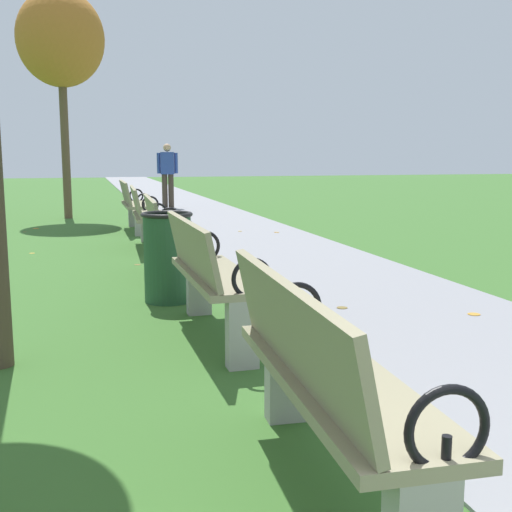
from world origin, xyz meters
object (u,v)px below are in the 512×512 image
Objects in this scene: park_bench_3 at (210,274)px; park_bench_6 at (134,204)px; park_bench_2 at (323,379)px; park_bench_4 at (166,234)px; park_bench_5 at (146,216)px; tree_3 at (61,40)px; pedestrian_walking at (168,172)px; trash_bin at (168,257)px.

park_bench_3 is 7.11m from park_bench_6.
park_bench_2 is 1.01× the size of park_bench_3.
park_bench_2 is 4.88m from park_bench_4.
park_bench_5 and park_bench_6 have the same top height.
tree_3 is at bearing 113.16° from park_bench_6.
park_bench_2 is 1.01× the size of park_bench_6.
park_bench_5 is at bearing -90.00° from park_bench_6.
park_bench_4 is at bearing -90.00° from park_bench_5.
park_bench_5 is (0.00, 2.31, 0.00)m from park_bench_4.
pedestrian_walking reaches higher than park_bench_4.
pedestrian_walking is at bearing 82.54° from trash_bin.
trash_bin is at bearing -91.45° from park_bench_6.
park_bench_4 is 1.01× the size of park_bench_6.
park_bench_5 is 1.00× the size of pedestrian_walking.
tree_3 reaches higher than park_bench_4.
park_bench_2 is 3.65m from trash_bin.
park_bench_4 is (-0.00, 4.88, 0.00)m from park_bench_2.
park_bench_5 is at bearing -99.97° from pedestrian_walking.
tree_3 is at bearing 96.85° from park_bench_3.
park_bench_5 is 2.26m from park_bench_6.
pedestrian_walking reaches higher than park_bench_6.
pedestrian_walking is 1.93× the size of trash_bin.
park_bench_6 is at bearing 90.00° from park_bench_2.
park_bench_6 reaches higher than trash_bin.
trash_bin is at bearing -92.38° from park_bench_5.
park_bench_3 is 10.48m from tree_3.
trash_bin is (-0.15, 1.31, -0.06)m from park_bench_3.
park_bench_6 is at bearing 90.00° from park_bench_5.
pedestrian_walking is (2.44, 2.05, -2.80)m from tree_3.
park_bench_3 is 1.32m from trash_bin.
park_bench_6 is at bearing 90.00° from park_bench_3.
park_bench_2 and park_bench_4 have the same top height.
park_bench_3 is 0.99× the size of park_bench_4.
park_bench_3 is at bearing -83.59° from trash_bin.
tree_3 is (-1.19, 9.90, 3.24)m from park_bench_3.
tree_3 reaches higher than park_bench_3.
tree_3 is 2.93× the size of pedestrian_walking.
park_bench_2 is 1.00× the size of park_bench_4.
tree_3 is 4.24m from pedestrian_walking.
park_bench_5 is 1.01× the size of park_bench_6.
park_bench_3 reaches higher than trash_bin.
park_bench_2 is 9.45m from park_bench_6.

